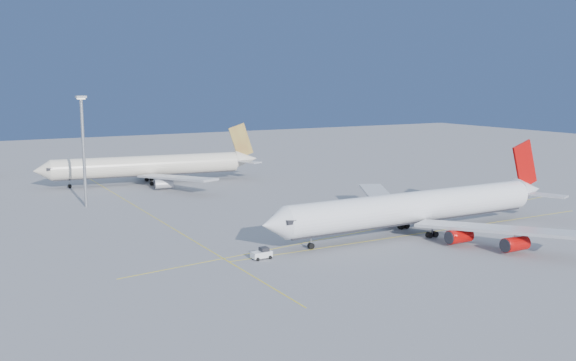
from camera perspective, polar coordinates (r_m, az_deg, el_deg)
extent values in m
plane|color=slate|center=(143.14, 7.19, -3.67)|extent=(500.00, 500.00, 0.00)
cube|color=yellow|center=(135.64, 12.42, -4.50)|extent=(90.00, 0.18, 0.02)
cube|color=yellow|center=(138.48, 8.66, -4.12)|extent=(118.86, 16.88, 0.02)
cube|color=yellow|center=(151.88, -12.06, -3.06)|extent=(0.18, 140.00, 0.02)
cylinder|color=white|center=(132.55, 11.14, -2.32)|extent=(59.83, 6.53, 6.19)
cone|color=white|center=(114.53, -1.24, -3.91)|extent=(4.84, 6.22, 6.19)
cone|color=white|center=(156.19, 20.56, -0.80)|extent=(7.51, 5.93, 5.88)
cube|color=black|center=(115.34, -0.35, -3.49)|extent=(1.74, 5.89, 0.75)
cube|color=#B7B7BC|center=(124.49, 18.23, -4.12)|extent=(18.66, 30.20, 0.59)
cube|color=#B7B7BC|center=(149.41, 8.38, -1.66)|extent=(18.38, 30.29, 0.59)
cube|color=#A50807|center=(154.14, 20.30, 1.34)|extent=(8.22, 0.53, 11.30)
cylinder|color=gray|center=(119.16, 2.06, -5.25)|extent=(0.26, 0.26, 2.46)
cylinder|color=black|center=(119.46, 2.05, -5.83)|extent=(1.18, 0.75, 1.17)
cylinder|color=gray|center=(130.81, 12.70, -4.19)|extent=(0.34, 0.34, 2.46)
cylinder|color=black|center=(131.09, 12.68, -4.71)|extent=(1.18, 0.97, 1.17)
cylinder|color=gray|center=(137.24, 10.24, -3.50)|extent=(0.34, 0.34, 2.46)
cylinder|color=black|center=(137.51, 10.23, -4.00)|extent=(1.18, 0.97, 1.17)
cylinder|color=#A50807|center=(125.62, 14.97, -4.80)|extent=(5.14, 2.70, 2.67)
cylinder|color=#A50807|center=(122.71, 19.54, -5.34)|extent=(5.14, 2.70, 2.67)
cylinder|color=#A50807|center=(142.87, 8.36, -2.96)|extent=(5.14, 2.70, 2.67)
cylinder|color=#A50807|center=(152.80, 7.57, -2.17)|extent=(5.14, 2.70, 2.67)
cylinder|color=beige|center=(198.64, -12.38, 1.30)|extent=(55.59, 12.77, 6.06)
cone|color=beige|center=(195.87, -21.04, 0.81)|extent=(5.49, 6.60, 6.06)
cone|color=beige|center=(206.14, -3.77, 1.93)|extent=(8.09, 6.62, 5.76)
cube|color=black|center=(195.83, -20.46, 1.03)|extent=(2.39, 5.92, 0.74)
cube|color=#B7B7BC|center=(183.59, -9.88, 0.25)|extent=(14.85, 29.92, 0.58)
cube|color=#B7B7BC|center=(216.05, -11.79, 1.47)|extent=(20.81, 27.94, 0.58)
cube|color=#A6913E|center=(205.02, -4.21, 3.56)|extent=(8.17, 1.47, 11.25)
cylinder|color=gray|center=(196.64, -18.86, -0.12)|extent=(0.26, 0.26, 2.44)
cylinder|color=black|center=(196.82, -18.84, -0.48)|extent=(1.25, 0.88, 1.17)
cylinder|color=gray|center=(195.13, -11.82, 0.10)|extent=(0.34, 0.34, 2.44)
cylinder|color=black|center=(195.32, -11.81, -0.26)|extent=(1.28, 1.09, 1.17)
cylinder|color=gray|center=(203.52, -12.26, 0.44)|extent=(0.34, 0.34, 2.44)
cylinder|color=black|center=(203.70, -12.25, 0.10)|extent=(1.28, 1.09, 1.17)
cylinder|color=#B7B7BC|center=(186.17, -10.98, -0.29)|extent=(5.39, 3.26, 2.66)
cylinder|color=#B7B7BC|center=(212.88, -12.43, 0.80)|extent=(5.39, 3.26, 2.66)
cube|color=white|center=(112.99, -2.38, -6.58)|extent=(3.60, 1.89, 1.06)
cube|color=black|center=(113.02, -2.14, -6.15)|extent=(1.47, 1.55, 0.80)
cylinder|color=black|center=(111.76, -2.71, -7.01)|extent=(0.63, 0.33, 0.62)
cylinder|color=black|center=(113.34, -3.16, -6.79)|extent=(0.63, 0.33, 0.62)
cylinder|color=black|center=(112.91, -1.59, -6.84)|extent=(0.63, 0.33, 0.62)
cylinder|color=black|center=(114.48, -2.05, -6.62)|extent=(0.63, 0.33, 0.62)
cylinder|color=gray|center=(164.60, -17.71, 2.35)|extent=(0.75, 0.75, 26.82)
cube|color=gray|center=(163.72, -17.93, 7.09)|extent=(2.36, 2.36, 0.54)
cube|color=white|center=(163.73, -17.93, 6.94)|extent=(1.72, 1.72, 0.27)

